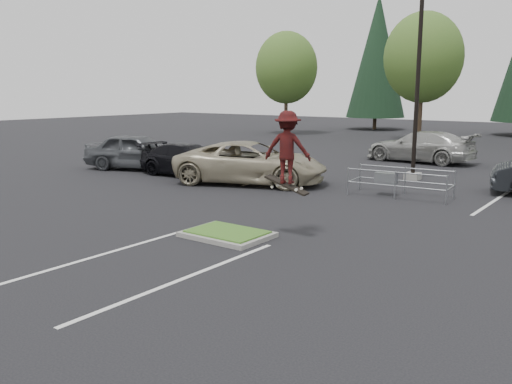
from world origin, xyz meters
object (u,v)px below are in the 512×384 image
Objects in this scene: cart_corral at (389,178)px; car_l_grey at (137,152)px; light_pole at (418,72)px; decid_a at (286,70)px; car_far_silver at (420,147)px; conif_a at (377,56)px; decid_b at (423,60)px; skateboarder at (287,148)px; car_l_tan at (248,163)px; car_l_black at (189,160)px.

car_l_grey reaches higher than cart_corral.
car_l_grey is (-12.00, -5.00, -3.69)m from light_pole.
decid_a reaches higher than cart_corral.
car_l_grey reaches higher than car_far_silver.
conif_a reaches higher than car_l_grey.
decid_b is at bearing -33.63° from car_l_grey.
car_far_silver is (10.13, 11.00, -0.04)m from car_l_grey.
conif_a is at bearing 130.17° from decid_b.
car_l_grey is at bearing -85.67° from conif_a.
decid_b is 24.28m from cart_corral.
skateboarder is (19.21, -29.03, -3.24)m from decid_a.
car_far_silver is (16.64, -12.03, -4.75)m from decid_a.
decid_a is at bearing -75.17° from skateboarder.
conif_a is 3.53× the size of cart_corral.
light_pole is 1.05× the size of decid_b.
light_pole is 31.63m from conif_a.
decid_a is 27.05m from car_l_tan.
light_pole is 4.72× the size of skateboarder.
cart_corral is 0.64× the size of car_far_silver.
cart_corral is at bearing -106.13° from car_l_grey.
car_far_silver is (4.64, -12.53, -5.21)m from decid_b.
cart_corral is 12.66m from car_l_grey.
skateboarder is 0.43× the size of car_l_black.
decid_a is 1.55× the size of car_far_silver.
decid_a is 25.58m from car_l_black.
cart_corral is (19.13, -22.07, -4.94)m from decid_a.
light_pole is 7.30m from car_far_silver.
car_l_black is at bearing -51.78° from skateboarder.
decid_b is 12.43m from conif_a.
skateboarder is 11.10m from car_l_black.
car_l_tan reaches higher than cart_corral.
car_far_silver is at bearing 98.92° from cart_corral.
car_l_tan is (-5.14, -5.00, -3.69)m from light_pole.
light_pole is 19.70m from decid_b.
car_l_tan is (-5.76, -0.96, 0.23)m from cart_corral.
car_l_black is (6.00, -33.00, -6.37)m from conif_a.
car_far_silver is (-2.49, 10.04, 0.20)m from cart_corral.
conif_a is 2.53× the size of car_l_grey.
car_l_tan is (9.36, -33.00, -6.23)m from conif_a.
conif_a is 2.61× the size of car_l_black.
decid_a reaches higher than car_far_silver.
decid_a is 0.69× the size of conif_a.
decid_a is 0.92× the size of decid_b.
car_l_grey is (-6.86, 0.00, 0.01)m from car_l_tan.
decid_a is at bearing -111.91° from conif_a.
cart_corral is 9.17m from car_l_black.
light_pole is 11.24m from skateboarder.
conif_a is at bearing -4.77° from car_l_tan.
car_l_grey is at bearing 179.35° from cart_corral.
decid_b is at bearing -6.67° from car_l_black.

